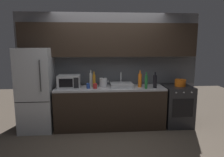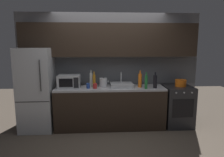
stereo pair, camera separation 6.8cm
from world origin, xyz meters
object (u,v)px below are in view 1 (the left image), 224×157
object	(u,v)px
wine_bottle_amber	(94,81)
microwave	(69,81)
wine_bottle_green	(146,82)
mug_blue	(88,86)
wine_bottle_orange	(140,80)
cooking_pot	(180,83)
wine_bottle_dark	(155,81)
kettle	(103,82)
wine_bottle_white	(91,79)
oven_range	(177,106)
refrigerator	(36,90)
mug_red	(95,86)

from	to	relation	value
wine_bottle_amber	microwave	bearing A→B (deg)	-174.99
wine_bottle_green	mug_blue	size ratio (longest dim) A/B	3.23
wine_bottle_orange	cooking_pot	size ratio (longest dim) A/B	1.49
wine_bottle_orange	mug_blue	xyz separation A→B (m)	(-1.10, -0.05, -0.10)
wine_bottle_green	wine_bottle_orange	xyz separation A→B (m)	(-0.10, 0.15, 0.01)
wine_bottle_dark	wine_bottle_orange	distance (m)	0.32
kettle	wine_bottle_amber	distance (m)	0.20
wine_bottle_dark	cooking_pot	distance (m)	0.63
microwave	wine_bottle_white	xyz separation A→B (m)	(0.46, 0.17, 0.01)
oven_range	cooking_pot	xyz separation A→B (m)	(0.04, 0.00, 0.52)
wine_bottle_amber	wine_bottle_orange	distance (m)	0.99
oven_range	wine_bottle_orange	size ratio (longest dim) A/B	2.49
oven_range	mug_blue	size ratio (longest dim) A/B	8.36
oven_range	refrigerator	bearing A→B (deg)	179.98
refrigerator	kettle	distance (m)	1.41
microwave	wine_bottle_dark	xyz separation A→B (m)	(1.81, -0.17, 0.01)
wine_bottle_orange	mug_red	distance (m)	0.97
microwave	kettle	xyz separation A→B (m)	(0.73, 0.03, -0.04)
wine_bottle_green	mug_red	bearing A→B (deg)	174.93
mug_blue	cooking_pot	xyz separation A→B (m)	(2.01, 0.09, 0.02)
oven_range	wine_bottle_orange	distance (m)	1.06
wine_bottle_amber	mug_red	world-z (taller)	wine_bottle_amber
refrigerator	wine_bottle_dark	distance (m)	2.50
mug_blue	cooking_pot	distance (m)	2.02
wine_bottle_green	kettle	bearing A→B (deg)	164.57
wine_bottle_orange	cooking_pot	bearing A→B (deg)	2.67
wine_bottle_orange	wine_bottle_dark	bearing A→B (deg)	-19.38
kettle	wine_bottle_dark	distance (m)	1.10
wine_bottle_white	mug_red	size ratio (longest dim) A/B	3.38
refrigerator	microwave	world-z (taller)	refrigerator
microwave	cooking_pot	distance (m)	2.42
microwave	wine_bottle_green	distance (m)	1.62
refrigerator	cooking_pot	distance (m)	3.10
refrigerator	wine_bottle_green	xyz separation A→B (m)	(2.29, -0.20, 0.17)
wine_bottle_orange	mug_blue	size ratio (longest dim) A/B	3.35
microwave	wine_bottle_orange	xyz separation A→B (m)	(1.51, -0.06, 0.02)
mug_blue	kettle	bearing A→B (deg)	23.88
oven_range	kettle	world-z (taller)	kettle
wine_bottle_orange	mug_blue	distance (m)	1.11
microwave	wine_bottle_orange	size ratio (longest dim) A/B	1.27
wine_bottle_green	mug_red	xyz separation A→B (m)	(-1.06, 0.09, -0.09)
wine_bottle_white	cooking_pot	bearing A→B (deg)	-5.34
wine_bottle_green	cooking_pot	size ratio (longest dim) A/B	1.44
wine_bottle_dark	wine_bottle_orange	world-z (taller)	wine_bottle_orange
refrigerator	wine_bottle_white	bearing A→B (deg)	9.16
oven_range	kettle	distance (m)	1.74
wine_bottle_amber	wine_bottle_green	bearing A→B (deg)	-13.54
mug_red	wine_bottle_white	bearing A→B (deg)	107.80
cooking_pot	refrigerator	bearing A→B (deg)	-180.00
wine_bottle_white	cooking_pot	world-z (taller)	wine_bottle_white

